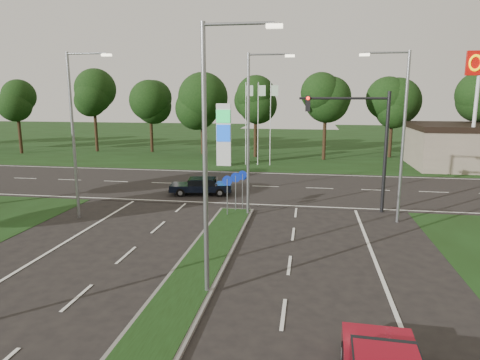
# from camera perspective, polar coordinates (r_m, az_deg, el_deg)

# --- Properties ---
(verge_far) EXTENTS (160.00, 50.00, 0.02)m
(verge_far) POSITION_cam_1_polar(r_m,az_deg,el_deg) (62.92, 5.39, 5.02)
(verge_far) COLOR black
(verge_far) RESTS_ON ground
(cross_road) EXTENTS (160.00, 12.00, 0.02)m
(cross_road) POSITION_cam_1_polar(r_m,az_deg,el_deg) (32.40, 1.66, -0.83)
(cross_road) COLOR black
(cross_road) RESTS_ON ground
(median_kerb) EXTENTS (2.00, 26.00, 0.12)m
(median_kerb) POSITION_cam_1_polar(r_m,az_deg,el_deg) (13.87, -9.81, -17.89)
(median_kerb) COLOR slate
(median_kerb) RESTS_ON ground
(streetlight_median_near) EXTENTS (2.53, 0.22, 9.00)m
(streetlight_median_near) POSITION_cam_1_polar(r_m,az_deg,el_deg) (13.88, -3.91, 4.19)
(streetlight_median_near) COLOR gray
(streetlight_median_near) RESTS_ON ground
(streetlight_median_far) EXTENTS (2.53, 0.22, 9.00)m
(streetlight_median_far) POSITION_cam_1_polar(r_m,az_deg,el_deg) (23.68, 1.59, 7.13)
(streetlight_median_far) COLOR gray
(streetlight_median_far) RESTS_ON ground
(streetlight_left_far) EXTENTS (2.53, 0.22, 9.00)m
(streetlight_left_far) POSITION_cam_1_polar(r_m,az_deg,el_deg) (24.82, -21.03, 6.58)
(streetlight_left_far) COLOR gray
(streetlight_left_far) RESTS_ON ground
(streetlight_right_far) EXTENTS (2.53, 0.22, 9.00)m
(streetlight_right_far) POSITION_cam_1_polar(r_m,az_deg,el_deg) (23.94, 20.56, 6.47)
(streetlight_right_far) COLOR gray
(streetlight_right_far) RESTS_ON ground
(traffic_signal) EXTENTS (5.10, 0.42, 7.00)m
(traffic_signal) POSITION_cam_1_polar(r_m,az_deg,el_deg) (25.68, 16.09, 6.07)
(traffic_signal) COLOR black
(traffic_signal) RESTS_ON ground
(median_signs) EXTENTS (1.16, 1.76, 2.38)m
(median_signs) POSITION_cam_1_polar(r_m,az_deg,el_deg) (24.69, -0.63, -0.58)
(median_signs) COLOR gray
(median_signs) RESTS_ON ground
(gas_pylon) EXTENTS (5.80, 1.26, 8.00)m
(gas_pylon) POSITION_cam_1_polar(r_m,az_deg,el_deg) (41.38, -1.89, 6.28)
(gas_pylon) COLOR silver
(gas_pylon) RESTS_ON ground
(mcdonalds_sign) EXTENTS (2.20, 0.47, 10.40)m
(mcdonalds_sign) POSITION_cam_1_polar(r_m,az_deg,el_deg) (41.78, 29.22, 11.51)
(mcdonalds_sign) COLOR silver
(mcdonalds_sign) RESTS_ON ground
(treeline_far) EXTENTS (6.00, 6.00, 9.90)m
(treeline_far) POSITION_cam_1_polar(r_m,az_deg,el_deg) (47.52, 4.41, 11.28)
(treeline_far) COLOR black
(treeline_far) RESTS_ON ground
(navy_sedan) EXTENTS (4.40, 2.37, 1.15)m
(navy_sedan) POSITION_cam_1_polar(r_m,az_deg,el_deg) (29.70, -5.17, -0.77)
(navy_sedan) COLOR black
(navy_sedan) RESTS_ON ground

